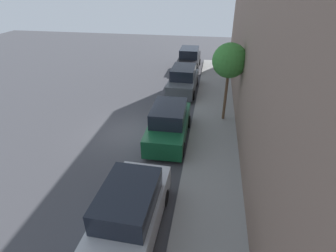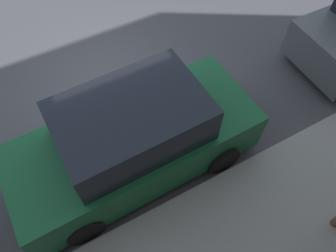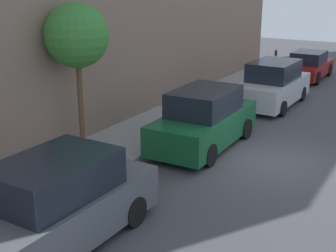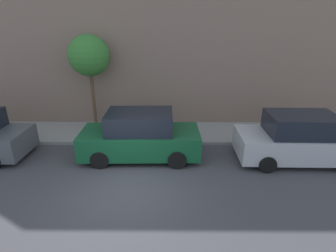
# 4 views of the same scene
# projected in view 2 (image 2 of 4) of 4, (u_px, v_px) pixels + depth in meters

# --- Properties ---
(ground_plane) EXTENTS (60.00, 60.00, 0.00)m
(ground_plane) POSITION_uv_depth(u_px,v_px,m) (104.00, 85.00, 8.24)
(ground_plane) COLOR #424247
(parked_suv_third) EXTENTS (2.08, 4.83, 1.98)m
(parked_suv_third) POSITION_uv_depth(u_px,v_px,m) (135.00, 140.00, 6.25)
(parked_suv_third) COLOR #14512D
(parked_suv_third) RESTS_ON ground_plane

